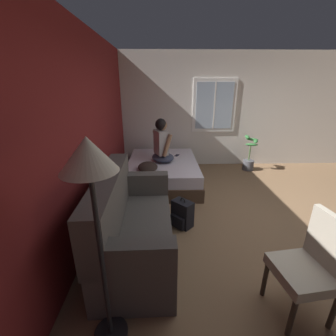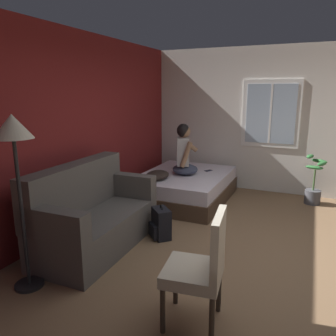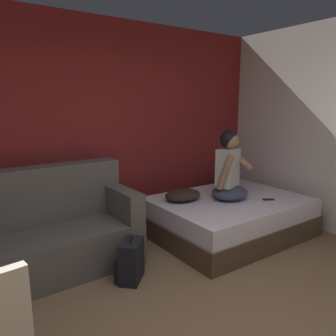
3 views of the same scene
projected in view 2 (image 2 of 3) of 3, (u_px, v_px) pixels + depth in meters
ground_plane at (267, 260)px, 3.76m from camera, size 40.00×40.00×0.00m
wall_back_accent at (72, 132)px, 4.52m from camera, size 10.53×0.16×2.70m
wall_side_with_window at (293, 122)px, 5.98m from camera, size 0.19×6.65×2.70m
bed at (185, 187)px, 5.82m from camera, size 1.91×1.45×0.48m
couch at (93, 216)px, 4.02m from camera, size 1.72×0.86×1.04m
side_chair at (201, 265)px, 2.63m from camera, size 0.52×0.52×0.98m
person_seated at (184, 154)px, 5.67m from camera, size 0.65×0.60×0.88m
backpack at (161, 224)px, 4.30m from camera, size 0.35×0.35×0.46m
throw_pillow at (157, 175)px, 5.37m from camera, size 0.48×0.36×0.14m
cell_phone at (208, 171)px, 5.95m from camera, size 0.16×0.13×0.01m
floor_lamp at (14, 144)px, 2.94m from camera, size 0.36×0.36×1.70m
potted_plant at (314, 187)px, 5.59m from camera, size 0.39×0.37×0.85m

